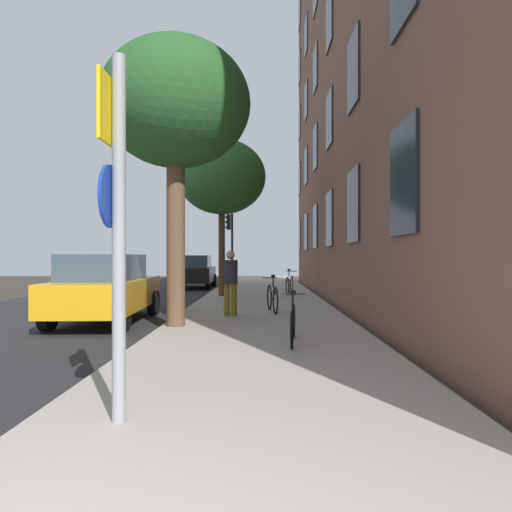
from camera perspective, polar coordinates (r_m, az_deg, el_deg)
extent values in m
plane|color=#332D28|center=(16.93, -11.39, -5.41)|extent=(41.80, 41.80, 0.00)
cube|color=#232326|center=(17.48, -18.16, -5.22)|extent=(7.00, 38.00, 0.01)
cube|color=#9E9389|center=(16.55, 0.60, -5.33)|extent=(4.20, 38.00, 0.12)
cube|color=brown|center=(17.77, 9.84, 24.36)|extent=(0.50, 27.00, 17.85)
cube|color=#1E232D|center=(8.08, 17.39, 8.99)|extent=(0.06, 1.39, 1.84)
cube|color=#1E232D|center=(12.10, 11.68, 5.98)|extent=(0.06, 1.39, 1.84)
cube|color=#1E232D|center=(16.19, 8.86, 4.46)|extent=(0.06, 1.39, 1.84)
cube|color=#1E232D|center=(20.32, 7.19, 3.54)|extent=(0.06, 1.39, 1.84)
cube|color=#1E232D|center=(24.45, 6.08, 2.94)|extent=(0.06, 1.39, 1.84)
cube|color=#1E232D|center=(28.60, 5.29, 2.51)|extent=(0.06, 1.39, 1.84)
cube|color=#1E232D|center=(12.90, 11.68, 21.05)|extent=(0.06, 1.39, 1.84)
cube|color=#1E232D|center=(16.80, 8.86, 16.00)|extent=(0.06, 1.39, 1.84)
cube|color=#1E232D|center=(20.80, 7.18, 12.85)|extent=(0.06, 1.39, 1.84)
cube|color=#1E232D|center=(24.86, 6.08, 10.72)|extent=(0.06, 1.39, 1.84)
cube|color=#1E232D|center=(28.95, 5.29, 9.19)|extent=(0.06, 1.39, 1.84)
cube|color=#1E232D|center=(18.02, 8.86, 26.35)|extent=(0.06, 1.39, 1.84)
cube|color=#1E232D|center=(21.80, 7.18, 21.52)|extent=(0.06, 1.39, 1.84)
cube|color=#1E232D|center=(25.70, 6.08, 18.13)|extent=(0.06, 1.39, 1.84)
cube|color=#1E232D|center=(29.67, 5.29, 15.63)|extent=(0.06, 1.39, 1.84)
cube|color=#1E232D|center=(26.94, 6.08, 24.95)|extent=(0.06, 1.39, 1.84)
cube|color=#1E232D|center=(30.75, 5.29, 21.69)|extent=(0.06, 1.39, 1.84)
cube|color=#1E232D|center=(32.16, 5.29, 27.27)|extent=(0.06, 1.39, 1.84)
cylinder|color=gray|center=(4.36, -16.23, 2.07)|extent=(0.12, 0.12, 3.25)
cube|color=yellow|center=(4.56, -17.23, 16.28)|extent=(0.03, 0.60, 0.60)
cylinder|color=#14339E|center=(4.41, -17.23, 6.89)|extent=(0.03, 0.56, 0.56)
cylinder|color=black|center=(24.80, -2.90, 0.87)|extent=(0.12, 0.12, 3.72)
cube|color=black|center=(24.87, -3.32, 4.11)|extent=(0.20, 0.24, 0.80)
sphere|color=#4B0707|center=(24.90, -3.57, 4.71)|extent=(0.16, 0.16, 0.16)
sphere|color=#523707|center=(24.88, -3.57, 4.11)|extent=(0.16, 0.16, 0.16)
sphere|color=green|center=(24.86, -3.57, 3.52)|extent=(0.16, 0.16, 0.16)
cylinder|color=brown|center=(10.08, -9.66, 2.27)|extent=(0.39, 0.39, 3.74)
ellipsoid|color=#235123|center=(10.57, -9.66, 17.70)|extent=(3.15, 3.15, 2.68)
cylinder|color=#4C3823|center=(17.62, -4.16, 0.80)|extent=(0.24, 0.24, 3.44)
ellipsoid|color=#2D6628|center=(17.87, -4.16, 9.51)|extent=(3.28, 3.28, 2.79)
torus|color=black|center=(8.64, 4.58, -7.78)|extent=(0.10, 0.61, 0.61)
torus|color=black|center=(7.57, 4.35, -8.88)|extent=(0.10, 0.61, 0.61)
cylinder|color=black|center=(8.08, 4.47, -7.12)|extent=(0.13, 0.91, 0.04)
cylinder|color=black|center=(7.82, 4.41, -7.91)|extent=(0.10, 0.55, 0.30)
cylinder|color=black|center=(7.89, 4.44, -5.56)|extent=(0.04, 0.04, 0.28)
cube|color=black|center=(7.88, 4.44, -4.40)|extent=(0.10, 0.24, 0.06)
cylinder|color=#4C4C4C|center=(8.58, 4.58, -4.58)|extent=(0.42, 0.07, 0.03)
torus|color=black|center=(12.97, 1.63, -4.98)|extent=(0.14, 0.69, 0.70)
torus|color=black|center=(12.00, 2.36, -5.39)|extent=(0.14, 0.69, 0.70)
cylinder|color=black|center=(12.47, 1.98, -4.30)|extent=(0.16, 0.83, 0.04)
cylinder|color=black|center=(12.23, 2.16, -4.79)|extent=(0.11, 0.51, 0.28)
cylinder|color=black|center=(12.31, 2.09, -3.16)|extent=(0.04, 0.04, 0.28)
cube|color=black|center=(12.30, 2.09, -2.42)|extent=(0.10, 0.24, 0.06)
cylinder|color=#4C4C4C|center=(12.93, 1.63, -2.66)|extent=(0.42, 0.09, 0.03)
torus|color=black|center=(18.89, 4.33, -3.43)|extent=(0.18, 0.69, 0.69)
torus|color=black|center=(17.82, 3.82, -3.64)|extent=(0.18, 0.69, 0.69)
cylinder|color=#267233|center=(18.34, 4.08, -2.94)|extent=(0.24, 0.91, 0.04)
cylinder|color=#267233|center=(18.08, 3.95, -3.25)|extent=(0.16, 0.55, 0.30)
cylinder|color=#267233|center=(18.17, 4.00, -2.16)|extent=(0.04, 0.04, 0.28)
cube|color=black|center=(18.17, 4.00, -1.65)|extent=(0.10, 0.24, 0.06)
cylinder|color=#4C4C4C|center=(18.87, 4.33, -1.84)|extent=(0.42, 0.12, 0.03)
cylinder|color=olive|center=(11.70, -3.54, -5.30)|extent=(0.15, 0.15, 0.79)
cylinder|color=olive|center=(11.69, -2.67, -5.31)|extent=(0.15, 0.15, 0.79)
cylinder|color=#26262D|center=(11.65, -3.11, -1.94)|extent=(0.49, 0.49, 0.59)
sphere|color=tan|center=(11.64, -3.11, 0.14)|extent=(0.21, 0.21, 0.21)
cube|color=orange|center=(11.93, -17.54, -4.39)|extent=(1.92, 4.49, 0.70)
cube|color=#384756|center=(11.68, -17.88, -1.29)|extent=(1.56, 2.53, 0.60)
cylinder|color=black|center=(13.55, -18.86, -5.35)|extent=(0.22, 0.64, 0.64)
cylinder|color=black|center=(13.10, -12.28, -5.54)|extent=(0.22, 0.64, 0.64)
cylinder|color=black|center=(10.93, -23.87, -6.63)|extent=(0.22, 0.64, 0.64)
cylinder|color=black|center=(10.38, -15.81, -6.99)|extent=(0.22, 0.64, 0.64)
cube|color=black|center=(23.75, -7.36, -2.22)|extent=(1.87, 4.20, 0.70)
cube|color=#384756|center=(23.53, -7.43, -0.66)|extent=(1.54, 2.37, 0.60)
cylinder|color=black|center=(25.20, -8.73, -2.89)|extent=(0.22, 0.64, 0.64)
cylinder|color=black|center=(24.99, -5.11, -2.91)|extent=(0.22, 0.64, 0.64)
cylinder|color=black|center=(22.59, -9.84, -3.22)|extent=(0.22, 0.64, 0.64)
cylinder|color=black|center=(22.35, -5.80, -3.26)|extent=(0.22, 0.64, 0.64)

